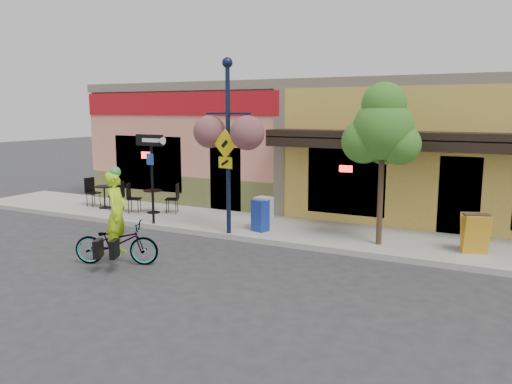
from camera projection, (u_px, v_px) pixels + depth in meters
The scene contains 14 objects.
ground at pixel (260, 250), 12.78m from camera, with size 90.00×90.00×0.00m, color #2D2D30.
sidewalk at pixel (290, 230), 14.52m from camera, with size 24.00×3.00×0.15m, color #9E9B93.
curb at pixel (269, 242), 13.25m from camera, with size 24.00×0.12×0.15m, color #A8A59E.
building at pixel (347, 144), 19.01m from camera, with size 18.20×8.20×4.50m, color #DF876E, non-canonical shape.
bicycle at pixel (117, 243), 11.51m from camera, with size 0.68×1.95×1.02m, color #97250D.
cyclist_rider at pixel (117, 224), 11.41m from camera, with size 0.70×0.46×1.93m, color #BEFD1A.
lamp_post at pixel (228, 147), 13.51m from camera, with size 1.52×0.61×4.78m, color #111A37, non-canonical shape.
one_way_sign at pixel (152, 180), 14.85m from camera, with size 1.03×0.22×2.68m, color black, non-canonical shape.
cafe_set_left at pixel (104, 194), 17.36m from camera, with size 1.70×0.85×1.02m, color black, non-canonical shape.
cafe_set_right at pixel (153, 198), 16.53m from camera, with size 1.68×0.84×1.01m, color black, non-canonical shape.
newspaper_box_blue at pixel (260, 216), 14.06m from camera, with size 0.40×0.36×0.89m, color navy, non-canonical shape.
newspaper_box_grey at pixel (264, 213), 14.24m from camera, with size 0.44×0.40×0.94m, color #AFAFAF, non-canonical shape.
street_tree at pixel (382, 164), 12.41m from camera, with size 1.61×1.61×4.12m, color #3D7A26, non-canonical shape.
sandwich_board at pixel (477, 235), 11.69m from camera, with size 0.58×0.42×0.97m, color gold, non-canonical shape.
Camera 1 is at (5.51, -11.07, 3.54)m, focal length 35.00 mm.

